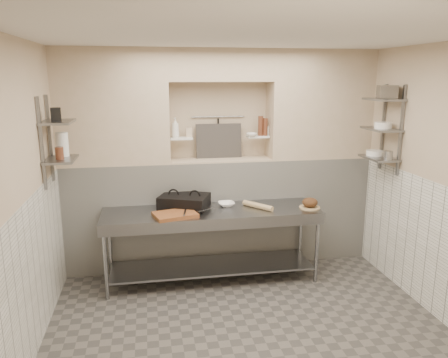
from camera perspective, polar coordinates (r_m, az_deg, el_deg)
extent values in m
cube|color=#54504A|center=(4.61, 3.33, -19.78)|extent=(4.00, 3.90, 0.10)
cube|color=silver|center=(3.89, 3.93, 18.92)|extent=(4.00, 3.90, 0.10)
cube|color=#BEA68D|center=(4.07, -25.78, -3.25)|extent=(0.10, 3.90, 2.80)
cube|color=#BEA68D|center=(5.93, -0.90, 2.90)|extent=(4.00, 0.10, 2.80)
cube|color=#BEA68D|center=(2.25, 16.00, -15.47)|extent=(4.00, 0.10, 2.80)
cube|color=white|center=(5.86, -0.49, -4.28)|extent=(4.00, 0.40, 1.40)
cube|color=#BEA68D|center=(5.68, -0.50, 2.56)|extent=(1.30, 0.40, 0.02)
cube|color=#BEA68D|center=(5.54, -14.35, 9.07)|extent=(1.35, 0.40, 1.40)
cube|color=#BEA68D|center=(5.96, 12.33, 9.44)|extent=(1.35, 0.40, 1.40)
cube|color=#BEA68D|center=(5.59, -0.53, 14.64)|extent=(1.30, 0.40, 0.40)
cube|color=white|center=(4.29, -24.04, -12.25)|extent=(0.02, 3.90, 1.40)
cube|color=white|center=(5.07, 26.19, -8.54)|extent=(0.02, 3.90, 1.40)
cube|color=white|center=(5.58, -5.60, 5.31)|extent=(0.28, 0.16, 0.02)
cube|color=white|center=(5.74, 4.44, 5.55)|extent=(0.28, 0.16, 0.02)
cylinder|color=gray|center=(5.78, -0.79, 8.14)|extent=(0.70, 0.02, 0.02)
cylinder|color=black|center=(5.77, -0.76, 6.44)|extent=(0.02, 0.02, 0.30)
cube|color=#383330|center=(5.74, -0.67, 4.99)|extent=(0.60, 0.08, 0.45)
cube|color=slate|center=(5.16, -21.78, 4.92)|extent=(0.03, 0.03, 0.95)
cube|color=slate|center=(4.78, -22.72, 4.23)|extent=(0.03, 0.03, 0.95)
cube|color=slate|center=(4.97, -20.51, 2.40)|extent=(0.30, 0.50, 0.02)
cube|color=slate|center=(4.92, -20.89, 6.98)|extent=(0.30, 0.50, 0.03)
cube|color=slate|center=(5.82, 20.05, 6.39)|extent=(0.03, 0.03, 1.05)
cube|color=slate|center=(5.48, 22.11, 5.84)|extent=(0.03, 0.03, 1.05)
cube|color=slate|center=(5.63, 19.57, 2.61)|extent=(0.30, 0.50, 0.02)
cube|color=slate|center=(5.58, 19.85, 6.14)|extent=(0.30, 0.50, 0.02)
cube|color=slate|center=(5.55, 20.14, 9.73)|extent=(0.30, 0.50, 0.03)
cube|color=gray|center=(5.26, -1.63, -4.30)|extent=(2.60, 0.70, 0.04)
cube|color=gray|center=(5.51, -1.58, -11.26)|extent=(2.45, 0.60, 0.03)
cube|color=gray|center=(4.97, -1.06, -6.09)|extent=(2.60, 0.02, 0.12)
cylinder|color=gray|center=(5.12, -15.21, -10.65)|extent=(0.04, 0.04, 0.86)
cylinder|color=gray|center=(5.65, -14.70, -8.29)|extent=(0.04, 0.04, 0.86)
cylinder|color=gray|center=(5.46, 12.02, -8.94)|extent=(0.04, 0.04, 0.86)
cylinder|color=gray|center=(5.96, 9.95, -6.92)|extent=(0.04, 0.04, 0.86)
cube|color=black|center=(5.36, -5.21, -3.18)|extent=(0.68, 0.60, 0.10)
cube|color=black|center=(5.34, -5.22, -2.38)|extent=(0.68, 0.60, 0.05)
cube|color=brown|center=(5.04, -6.41, -4.65)|extent=(0.54, 0.44, 0.04)
cube|color=gray|center=(5.12, -2.33, -3.98)|extent=(0.23, 0.15, 0.01)
cylinder|color=gray|center=(5.01, -5.14, -4.34)|extent=(0.06, 0.24, 0.02)
imported|color=white|center=(5.40, 0.30, -3.30)|extent=(0.21, 0.21, 0.05)
cylinder|color=tan|center=(5.33, 4.45, -3.49)|extent=(0.32, 0.37, 0.07)
cylinder|color=tan|center=(5.43, 11.13, -3.66)|extent=(0.25, 0.25, 0.01)
ellipsoid|color=#4C2D19|center=(5.41, 11.16, -3.01)|extent=(0.19, 0.19, 0.11)
imported|color=white|center=(5.56, -6.39, 6.68)|extent=(0.13, 0.13, 0.25)
cube|color=#BEA68D|center=(5.62, -4.60, 6.11)|extent=(0.08, 0.08, 0.11)
imported|color=white|center=(5.66, 3.63, 5.80)|extent=(0.17, 0.17, 0.04)
cylinder|color=#552B1B|center=(5.73, 5.41, 6.79)|extent=(0.06, 0.06, 0.23)
cylinder|color=#552B1B|center=(5.72, 4.79, 6.93)|extent=(0.06, 0.06, 0.25)
cylinder|color=white|center=(5.80, 5.65, 6.32)|extent=(0.07, 0.07, 0.12)
cylinder|color=white|center=(5.09, -20.37, 4.26)|extent=(0.13, 0.13, 0.26)
cylinder|color=#552B1B|center=(4.91, -20.69, 3.17)|extent=(0.09, 0.09, 0.13)
cube|color=black|center=(4.84, -21.12, 7.86)|extent=(0.12, 0.12, 0.14)
cylinder|color=white|center=(5.71, 19.08, 3.24)|extent=(0.21, 0.21, 0.06)
cylinder|color=gray|center=(5.45, 20.64, 2.89)|extent=(0.10, 0.10, 0.10)
cylinder|color=white|center=(5.54, 20.06, 6.61)|extent=(0.20, 0.20, 0.07)
cube|color=gray|center=(5.49, 20.53, 10.60)|extent=(0.26, 0.29, 0.15)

